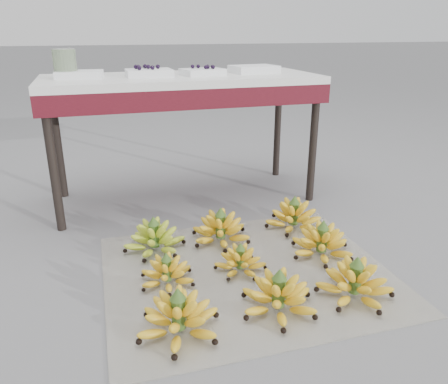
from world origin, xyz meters
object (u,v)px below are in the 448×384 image
object	(u,v)px
tray_right	(203,72)
tray_far_right	(254,69)
bunch_front_center	(279,296)
bunch_mid_left	(167,273)
bunch_back_left	(155,239)
vendor_table	(182,91)
bunch_mid_right	(322,243)
tray_far_left	(80,75)
bunch_front_left	(179,318)
newspaper_mat	(247,273)
bunch_mid_center	(240,261)
tray_left	(149,73)
bunch_back_center	(221,230)
bunch_front_right	(355,283)
bunch_back_right	(294,217)
glass_jar	(65,64)

from	to	relation	value
tray_right	tray_far_right	distance (m)	0.35
bunch_front_center	bunch_mid_left	bearing A→B (deg)	150.36
tray_far_right	tray_right	bearing A→B (deg)	-169.89
bunch_back_left	vendor_table	size ratio (longest dim) A/B	0.21
bunch_mid_right	tray_far_left	world-z (taller)	tray_far_left
bunch_front_center	vendor_table	size ratio (longest dim) A/B	0.22
bunch_front_center	bunch_mid_right	size ratio (longest dim) A/B	1.14
bunch_mid_left	bunch_front_left	bearing A→B (deg)	-91.19
newspaper_mat	bunch_back_left	size ratio (longest dim) A/B	3.66
bunch_mid_center	tray_left	bearing A→B (deg)	80.55
bunch_mid_center	bunch_back_center	bearing A→B (deg)	66.94
bunch_front_right	tray_right	xyz separation A→B (m)	(-0.29, 1.27, 0.73)
bunch_front_left	bunch_back_left	bearing A→B (deg)	84.84
bunch_front_center	bunch_mid_left	distance (m)	0.49
bunch_back_center	tray_left	size ratio (longest dim) A/B	1.19
bunch_mid_right	bunch_back_left	distance (m)	0.81
bunch_back_left	bunch_back_right	distance (m)	0.77
bunch_mid_center	vendor_table	size ratio (longest dim) A/B	0.19
bunch_mid_left	tray_left	bearing A→B (deg)	85.80
bunch_front_right	bunch_back_left	bearing A→B (deg)	118.09
tray_right	newspaper_mat	bearing A→B (deg)	-93.56
bunch_front_left	bunch_back_center	world-z (taller)	bunch_front_left
tray_right	bunch_front_left	bearing A→B (deg)	-108.78
bunch_front_center	bunch_back_center	distance (m)	0.64
bunch_front_left	bunch_mid_right	world-z (taller)	bunch_front_left
bunch_front_left	glass_jar	distance (m)	1.59
tray_right	bunch_mid_center	bearing A→B (deg)	-95.15
vendor_table	tray_left	distance (m)	0.22
bunch_front_center	bunch_mid_right	world-z (taller)	bunch_front_center
bunch_mid_left	tray_far_left	distance (m)	1.27
bunch_mid_left	vendor_table	size ratio (longest dim) A/B	0.15
bunch_front_right	tray_right	bearing A→B (deg)	82.87
tray_far_left	tray_far_right	world-z (taller)	tray_far_right
bunch_front_center	vendor_table	bearing A→B (deg)	104.09
bunch_mid_center	tray_far_right	distance (m)	1.32
bunch_back_right	tray_far_left	bearing A→B (deg)	123.07
tray_far_left	bunch_mid_right	bearing A→B (deg)	-43.26
newspaper_mat	bunch_back_center	xyz separation A→B (m)	(-0.02, 0.33, 0.07)
bunch_front_right	bunch_back_left	world-z (taller)	bunch_front_right
bunch_back_center	tray_right	world-z (taller)	tray_right
newspaper_mat	bunch_front_center	bearing A→B (deg)	-86.76
bunch_back_left	glass_jar	distance (m)	1.10
bunch_mid_right	glass_jar	xyz separation A→B (m)	(-1.10, 0.99, 0.78)
bunch_back_left	tray_right	bearing A→B (deg)	65.74
newspaper_mat	bunch_mid_left	bearing A→B (deg)	177.50
bunch_front_center	tray_far_left	xyz separation A→B (m)	(-0.65, 1.32, 0.73)
bunch_front_left	bunch_mid_right	size ratio (longest dim) A/B	1.06
bunch_mid_right	bunch_front_center	bearing A→B (deg)	-135.64
bunch_front_left	bunch_mid_center	bearing A→B (deg)	40.20
bunch_mid_left	glass_jar	size ratio (longest dim) A/B	1.61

